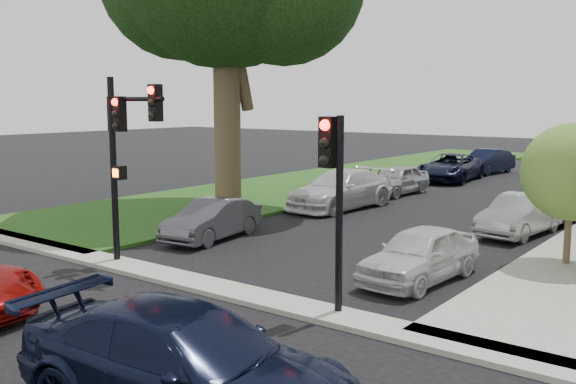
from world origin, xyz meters
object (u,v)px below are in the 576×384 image
Objects in this scene: car_parked_0 at (420,254)px; car_parked_6 at (341,190)px; traffic_signal_main at (123,137)px; small_tree_a at (572,172)px; car_cross_far at (186,364)px; car_parked_2 at (548,199)px; car_parked_9 at (487,162)px; car_parked_5 at (212,220)px; car_parked_8 at (450,167)px; car_parked_1 at (520,215)px; car_parked_7 at (397,180)px; traffic_signal_secondary at (334,177)px.

car_parked_6 is (-7.41, 7.99, 0.11)m from car_parked_0.
small_tree_a is at bearing 36.01° from traffic_signal_main.
small_tree_a is 12.25m from car_cross_far.
car_parked_0 is (-0.42, 8.34, -0.10)m from car_cross_far.
car_parked_9 is (-7.16, 13.05, 0.05)m from car_parked_2.
car_parked_0 reaches higher than car_parked_5.
car_parked_6 reaches higher than car_parked_5.
traffic_signal_main reaches higher than small_tree_a.
car_parked_8 is (-7.50, 19.50, 0.08)m from car_parked_0.
car_parked_1 is at bearing -63.43° from car_parked_8.
car_parked_7 is at bearing 94.84° from car_parked_6.
small_tree_a is 0.85× the size of car_parked_9.
car_parked_5 is 0.72× the size of car_parked_6.
car_parked_1 is 0.90× the size of car_parked_9.
car_parked_2 reaches higher than car_parked_1.
car_parked_6 reaches higher than car_parked_8.
car_parked_2 reaches higher than car_parked_5.
car_parked_6 is (-7.07, 11.42, -2.11)m from traffic_signal_secondary.
car_parked_1 is 7.70m from car_parked_6.
car_parked_5 is at bearing -86.01° from car_parked_6.
car_parked_6 reaches higher than car_parked_2.
small_tree_a is 7.60m from traffic_signal_secondary.
car_parked_6 is at bearing 179.26° from car_parked_1.
car_parked_6 is at bearing -86.99° from car_parked_7.
car_cross_far is at bearing -81.26° from traffic_signal_secondary.
car_parked_6 is 11.51m from car_parked_8.
traffic_signal_secondary is 0.91× the size of car_parked_9.
car_parked_7 is at bearing 123.68° from car_parked_0.
traffic_signal_main is 4.79m from car_parked_5.
car_parked_5 is 0.95× the size of car_parked_7.
car_cross_far is 1.07× the size of car_parked_2.
car_parked_7 is (-0.41, 16.40, -2.80)m from traffic_signal_main.
car_parked_0 is at bearing -85.91° from car_parked_1.
car_cross_far is at bearing -100.25° from small_tree_a.
small_tree_a is 0.71× the size of car_parked_6.
traffic_signal_secondary is at bearing 2.11° from car_cross_far.
car_parked_0 is 11.21m from car_parked_2.
car_parked_5 is at bearing 151.62° from traffic_signal_secondary.
traffic_signal_main is 1.01× the size of car_parked_2.
car_parked_2 is at bearing -10.88° from car_parked_7.
small_tree_a is at bearing -19.26° from car_parked_6.
traffic_signal_main reaches higher than car_parked_8.
traffic_signal_main is at bearing -85.86° from car_parked_7.
car_parked_8 is (-0.02, 19.08, 0.11)m from car_parked_5.
car_parked_6 reaches higher than car_parked_9.
car_parked_8 reaches higher than car_parked_7.
car_parked_5 is 0.72× the size of car_parked_8.
small_tree_a is at bearing 9.25° from car_parked_5.
car_parked_2 is 0.92× the size of car_parked_6.
car_parked_8 is at bearing 95.02° from car_parked_6.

